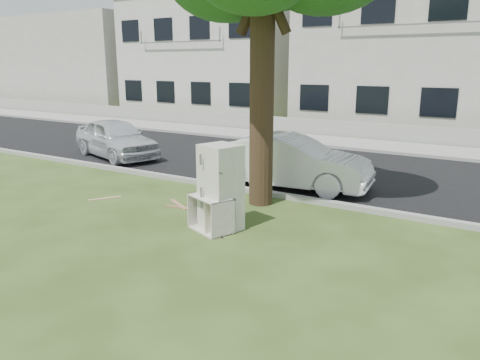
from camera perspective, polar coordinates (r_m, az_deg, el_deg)
The scene contains 16 objects.
ground at distance 9.21m, azimuth -0.84°, elevation -5.97°, with size 120.00×120.00×0.00m, color #2C4117.
road at distance 14.43m, azimuth 12.15°, elevation 1.10°, with size 120.00×7.00×0.01m, color black.
kerb_near at distance 11.25m, azimuth 5.93°, elevation -2.33°, with size 120.00×0.18×0.12m, color gray.
kerb_far at distance 17.75m, azimuth 16.09°, elevation 3.23°, with size 120.00×0.18×0.12m, color gray.
sidewalk at distance 19.13m, azimuth 17.31°, elevation 3.90°, with size 120.00×2.80×0.01m, color gray.
low_wall at distance 20.61m, azimuth 18.54°, elevation 5.47°, with size 120.00×0.15×0.70m, color gray.
townhouse_left at distance 29.88m, azimuth -2.13°, elevation 14.70°, with size 10.20×8.16×7.04m.
townhouse_center at distance 25.22m, azimuth 21.90°, elevation 14.33°, with size 11.22×8.16×7.44m.
filler_left at distance 39.76m, azimuth -19.15°, elevation 13.31°, with size 16.00×9.00×6.40m, color beige.
fridge at distance 8.97m, azimuth -2.36°, elevation -0.95°, with size 0.69×0.64×1.67m, color beige.
cabinet at distance 9.04m, azimuth -3.54°, elevation -4.09°, with size 0.88×0.55×0.69m, color silver.
plank_a at distance 10.52m, azimuth -6.55°, elevation -3.43°, with size 1.04×0.08×0.02m, color #896042.
plank_b at distance 10.83m, azimuth -7.47°, elevation -2.96°, with size 0.86×0.09×0.02m, color #AC775A.
plank_c at distance 11.66m, azimuth -16.14°, elevation -2.17°, with size 0.76×0.09×0.02m, color tan.
car_center at distance 12.14m, azimuth 6.07°, elevation 2.22°, with size 1.45×4.16×1.37m, color silver.
car_left at distance 16.64m, azimuth -14.92°, elevation 4.95°, with size 1.58×3.92×1.34m, color silver.
Camera 1 is at (4.69, -7.28, 3.14)m, focal length 35.00 mm.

